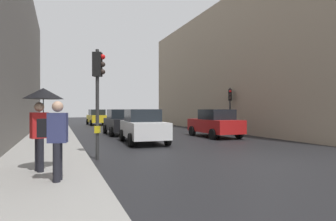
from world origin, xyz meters
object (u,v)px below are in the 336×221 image
at_px(traffic_light_mid_street, 230,102).
at_px(pedestrian_with_grey_backpack, 56,136).
at_px(car_white_compact, 143,126).
at_px(car_red_sedan, 215,123).
at_px(pedestrian_with_umbrella, 42,106).
at_px(car_dark_suv, 121,122).
at_px(car_yellow_taxi, 97,117).
at_px(traffic_light_near_right, 98,84).

xyz_separation_m(traffic_light_mid_street, pedestrian_with_grey_backpack, (-11.89, -11.25, -1.15)).
height_order(traffic_light_mid_street, car_white_compact, traffic_light_mid_street).
xyz_separation_m(traffic_light_mid_street, car_red_sedan, (-2.57, -2.22, -1.43)).
xyz_separation_m(traffic_light_mid_street, pedestrian_with_umbrella, (-12.22, -10.00, -0.47)).
bearing_deg(traffic_light_mid_street, car_dark_suv, 166.82).
relative_size(car_dark_suv, pedestrian_with_grey_backpack, 2.37).
bearing_deg(car_white_compact, car_yellow_taxi, 89.97).
xyz_separation_m(car_white_compact, pedestrian_with_grey_backpack, (-4.21, -7.64, 0.29)).
distance_m(car_red_sedan, car_yellow_taxi, 18.29).
xyz_separation_m(traffic_light_near_right, car_red_sedan, (7.96, 5.66, -1.77)).
height_order(car_yellow_taxi, pedestrian_with_grey_backpack, pedestrian_with_grey_backpack).
height_order(traffic_light_mid_street, car_yellow_taxi, traffic_light_mid_street).
bearing_deg(traffic_light_mid_street, car_yellow_taxi, 116.56).
xyz_separation_m(traffic_light_near_right, pedestrian_with_grey_backpack, (-1.35, -3.36, -1.48)).
relative_size(traffic_light_near_right, pedestrian_with_grey_backpack, 2.17).
distance_m(traffic_light_mid_street, car_dark_suv, 8.07).
relative_size(traffic_light_mid_street, car_red_sedan, 0.79).
distance_m(car_dark_suv, pedestrian_with_grey_backpack, 13.71).
distance_m(car_red_sedan, pedestrian_with_umbrella, 12.43).
xyz_separation_m(car_red_sedan, pedestrian_with_grey_backpack, (-9.31, -9.02, 0.29)).
distance_m(car_yellow_taxi, car_dark_suv, 13.54).
height_order(car_red_sedan, pedestrian_with_grey_backpack, pedestrian_with_grey_backpack).
relative_size(car_white_compact, car_dark_suv, 1.02).
bearing_deg(traffic_light_near_right, car_yellow_taxi, 82.96).
height_order(car_white_compact, car_dark_suv, same).
bearing_deg(car_red_sedan, car_yellow_taxi, 106.17).
bearing_deg(car_dark_suv, traffic_light_mid_street, -13.18).
height_order(traffic_light_mid_street, car_red_sedan, traffic_light_mid_street).
bearing_deg(car_dark_suv, traffic_light_near_right, -106.15).
xyz_separation_m(car_yellow_taxi, pedestrian_with_umbrella, (-4.55, -25.35, 0.96)).
distance_m(traffic_light_near_right, pedestrian_with_grey_backpack, 3.91).
distance_m(car_yellow_taxi, pedestrian_with_grey_backpack, 26.93).
height_order(car_red_sedan, car_white_compact, same).
bearing_deg(car_yellow_taxi, car_dark_suv, -90.25).
height_order(car_white_compact, pedestrian_with_grey_backpack, pedestrian_with_grey_backpack).
height_order(car_yellow_taxi, car_dark_suv, same).
relative_size(car_red_sedan, car_dark_suv, 1.00).
bearing_deg(car_dark_suv, car_red_sedan, -38.04).
distance_m(traffic_light_near_right, car_yellow_taxi, 23.47).
height_order(car_red_sedan, car_dark_suv, same).
xyz_separation_m(traffic_light_near_right, traffic_light_mid_street, (10.54, 7.88, -0.34)).
xyz_separation_m(car_yellow_taxi, pedestrian_with_grey_backpack, (-4.22, -26.59, 0.29)).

